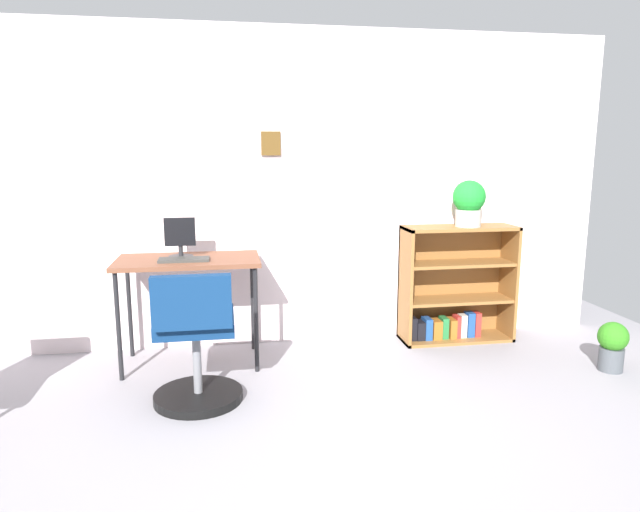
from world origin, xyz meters
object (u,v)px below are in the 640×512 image
bookshelf_low (453,289)px  potted_plant_on_shelf (469,202)px  potted_plant_floor (612,344)px  keyboard (184,260)px  monitor (180,239)px  desk (189,269)px  office_chair (196,346)px

bookshelf_low → potted_plant_on_shelf: (0.07, -0.06, 0.68)m
potted_plant_on_shelf → potted_plant_floor: bearing=-46.2°
potted_plant_floor → potted_plant_on_shelf: bearing=133.8°
keyboard → potted_plant_on_shelf: potted_plant_on_shelf is taller
monitor → potted_plant_floor: 2.98m
desk → monitor: monitor is taller
bookshelf_low → potted_plant_on_shelf: potted_plant_on_shelf is taller
keyboard → office_chair: office_chair is taller
bookshelf_low → potted_plant_floor: bookshelf_low is taller
desk → bookshelf_low: size_ratio=1.06×
keyboard → office_chair: size_ratio=0.40×
keyboard → potted_plant_floor: bearing=-10.6°
keyboard → potted_plant_on_shelf: 2.11m
office_chair → potted_plant_on_shelf: potted_plant_on_shelf is taller
monitor → potted_plant_floor: monitor is taller
potted_plant_on_shelf → potted_plant_floor: (0.72, -0.75, -0.90)m
monitor → keyboard: (0.03, -0.12, -0.12)m
keyboard → office_chair: bearing=-81.5°
desk → monitor: size_ratio=3.48×
office_chair → potted_plant_floor: office_chair is taller
monitor → bookshelf_low: 2.09m
potted_plant_floor → desk: bearing=167.7°
desk → potted_plant_floor: 2.88m
office_chair → desk: bearing=95.7°
potted_plant_on_shelf → office_chair: bearing=-157.7°
bookshelf_low → potted_plant_floor: size_ratio=2.66×
office_chair → potted_plant_floor: bearing=1.3°
potted_plant_floor → bookshelf_low: bearing=134.3°
monitor → potted_plant_floor: size_ratio=0.81×
desk → potted_plant_floor: size_ratio=2.83×
office_chair → bookshelf_low: size_ratio=0.91×
keyboard → potted_plant_on_shelf: size_ratio=0.95×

